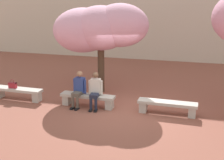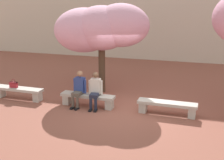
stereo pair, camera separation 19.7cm
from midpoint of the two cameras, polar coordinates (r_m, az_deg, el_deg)
ground_plane at (r=11.00m, az=2.08°, el=-5.51°), size 100.00×100.00×0.00m
stone_bench_west_end at (r=12.50m, az=-17.31°, el=-2.07°), size 2.00×0.47×0.45m
stone_bench_near_west at (r=11.27m, az=-4.96°, el=-3.34°), size 2.00×0.47×0.45m
stone_bench_center at (r=10.68m, az=9.57°, el=-4.63°), size 2.00×0.47×0.45m
person_seated_left at (r=11.21m, az=-6.59°, el=-1.40°), size 0.51×0.71×1.29m
person_seated_right at (r=11.00m, az=-3.61°, el=-1.66°), size 0.51×0.71×1.29m
handbag at (r=12.51m, az=-18.16°, el=-0.82°), size 0.30×0.15×0.34m
cherry_tree_main at (r=12.47m, az=-2.86°, el=9.43°), size 3.84×2.40×3.58m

